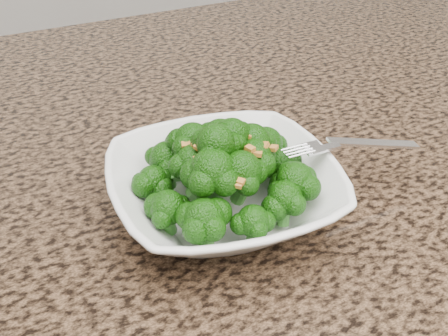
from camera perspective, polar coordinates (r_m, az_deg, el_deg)
name	(u,v)px	position (r m, az deg, el deg)	size (l,w,h in m)	color
granite_counter	(148,210)	(0.56, -7.75, -4.23)	(1.64, 1.04, 0.03)	brown
bowl	(224,190)	(0.51, 0.00, -2.30)	(0.21, 0.21, 0.05)	white
broccoli_pile	(224,135)	(0.48, 0.00, 3.33)	(0.18, 0.18, 0.07)	#144C08
garlic_topping	(224,98)	(0.46, 0.00, 7.16)	(0.11, 0.11, 0.01)	#C88430
fork	(332,146)	(0.53, 10.96, 2.17)	(0.16, 0.03, 0.01)	silver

